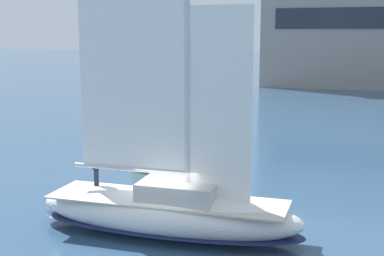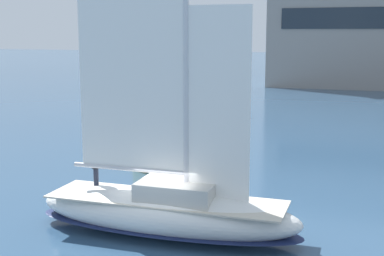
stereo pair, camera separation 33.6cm
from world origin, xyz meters
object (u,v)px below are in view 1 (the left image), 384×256
sailboat_main (167,206)px  channel_buoy (141,155)px  tree_shore_right (155,21)px  sailboat_moored_mid_channel (130,91)px  sailboat_moored_near_marina (183,102)px

sailboat_main → channel_buoy: size_ratio=6.89×
tree_shore_right → sailboat_main: size_ratio=0.95×
sailboat_main → channel_buoy: (-5.00, 8.76, -0.30)m
sailboat_main → sailboat_moored_mid_channel: (-20.85, 41.14, -0.51)m
tree_shore_right → sailboat_moored_mid_channel: tree_shore_right is taller
sailboat_main → sailboat_moored_mid_channel: sailboat_main is taller
sailboat_main → sailboat_moored_mid_channel: size_ratio=1.57×
sailboat_main → sailboat_moored_mid_channel: bearing=116.9°
sailboat_moored_near_marina → channel_buoy: bearing=-76.1°
tree_shore_right → sailboat_moored_near_marina: (15.22, -29.35, -8.76)m
sailboat_main → sailboat_moored_near_marina: bearing=108.5°
channel_buoy → sailboat_moored_mid_channel: bearing=116.1°
tree_shore_right → sailboat_moored_near_marina: bearing=-62.6°
sailboat_moored_near_marina → sailboat_moored_mid_channel: (-10.04, 8.87, -0.13)m
tree_shore_right → channel_buoy: 57.55m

